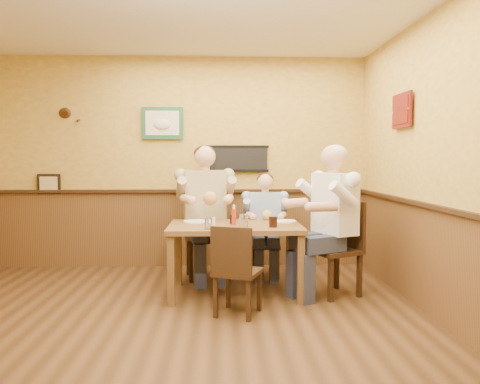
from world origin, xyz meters
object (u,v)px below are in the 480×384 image
object	(u,v)px
diner_blue_polo	(265,230)
diner_white_elder	(334,228)
dining_table	(235,233)
chair_near_side	(238,270)
chair_back_left	(205,237)
salt_shaker	(214,221)
pepper_shaker	(232,219)
diner_tan_shirt	(205,219)
water_glass_left	(208,223)
chair_back_right	(265,244)
chair_right_end	(334,248)
hot_sauce_bottle	(234,216)
water_glass_mid	(244,221)
cola_tumbler	(273,222)

from	to	relation	value
diner_blue_polo	diner_white_elder	size ratio (longest dim) A/B	0.80
dining_table	chair_near_side	world-z (taller)	chair_near_side
diner_blue_polo	chair_back_left	bearing A→B (deg)	-173.72
salt_shaker	pepper_shaker	size ratio (longest dim) A/B	0.84
diner_blue_polo	pepper_shaker	size ratio (longest dim) A/B	11.70
diner_tan_shirt	water_glass_left	world-z (taller)	diner_tan_shirt
chair_back_right	water_glass_left	world-z (taller)	water_glass_left
diner_blue_polo	water_glass_left	distance (m)	1.28
dining_table	chair_right_end	distance (m)	1.06
dining_table	diner_blue_polo	distance (m)	0.86
chair_back_left	water_glass_left	bearing A→B (deg)	-94.92
hot_sauce_bottle	salt_shaker	world-z (taller)	hot_sauce_bottle
chair_near_side	water_glass_mid	distance (m)	0.60
chair_right_end	hot_sauce_bottle	bearing A→B (deg)	-116.24
chair_back_left	water_glass_mid	size ratio (longest dim) A/B	7.56
chair_back_left	diner_tan_shirt	world-z (taller)	diner_tan_shirt
water_glass_left	water_glass_mid	size ratio (longest dim) A/B	0.84
diner_blue_polo	pepper_shaker	world-z (taller)	diner_blue_polo
chair_back_left	diner_tan_shirt	bearing A→B (deg)	0.00
dining_table	water_glass_mid	size ratio (longest dim) A/B	10.47
chair_back_right	salt_shaker	distance (m)	1.09
chair_back_right	hot_sauce_bottle	distance (m)	1.00
dining_table	chair_back_right	world-z (taller)	chair_back_right
water_glass_mid	chair_near_side	bearing A→B (deg)	-99.53
dining_table	chair_near_side	distance (m)	0.70
diner_tan_shirt	diner_blue_polo	distance (m)	0.75
chair_back_left	cola_tumbler	bearing A→B (deg)	-60.27
chair_back_right	water_glass_mid	distance (m)	1.11
dining_table	pepper_shaker	distance (m)	0.15
chair_right_end	hot_sauce_bottle	xyz separation A→B (m)	(-1.06, 0.03, 0.35)
chair_back_left	water_glass_left	xyz separation A→B (m)	(0.07, -1.01, 0.30)
diner_white_elder	water_glass_mid	distance (m)	0.98
water_glass_mid	diner_tan_shirt	bearing A→B (deg)	114.89
chair_back_right	hot_sauce_bottle	xyz separation A→B (m)	(-0.40, -0.80, 0.45)
chair_right_end	cola_tumbler	xyz separation A→B (m)	(-0.67, -0.14, 0.31)
dining_table	salt_shaker	xyz separation A→B (m)	(-0.23, -0.05, 0.13)
water_glass_left	chair_right_end	bearing A→B (deg)	10.01
cola_tumbler	diner_tan_shirt	bearing A→B (deg)	128.53
water_glass_left	pepper_shaker	size ratio (longest dim) A/B	1.15
chair_back_right	cola_tumbler	distance (m)	1.05
chair_near_side	dining_table	bearing A→B (deg)	-67.41
chair_near_side	cola_tumbler	size ratio (longest dim) A/B	7.65
chair_back_left	hot_sauce_bottle	distance (m)	0.88
diner_white_elder	chair_near_side	bearing A→B (deg)	-85.08
diner_blue_polo	diner_white_elder	distance (m)	1.07
chair_right_end	water_glass_mid	bearing A→B (deg)	-106.22
water_glass_mid	diner_blue_polo	bearing A→B (deg)	72.51
chair_back_left	salt_shaker	world-z (taller)	chair_back_left
diner_white_elder	water_glass_left	world-z (taller)	diner_white_elder
diner_tan_shirt	salt_shaker	bearing A→B (deg)	-89.79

